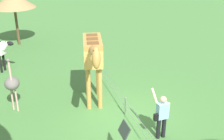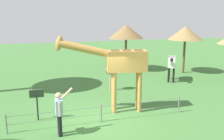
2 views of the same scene
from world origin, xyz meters
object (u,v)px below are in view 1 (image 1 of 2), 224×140
at_px(ostrich, 12,84).
at_px(shade_hut_near, 14,0).
at_px(giraffe, 93,56).
at_px(info_sign, 124,135).
at_px(visitor, 162,115).

bearing_deg(ostrich, shade_hut_near, 177.65).
distance_m(ostrich, shade_hut_near, 8.45).
xyz_separation_m(giraffe, ostrich, (-0.56, -3.05, -0.98)).
height_order(shade_hut_near, info_sign, shade_hut_near).
bearing_deg(giraffe, visitor, 30.33).
xyz_separation_m(giraffe, info_sign, (3.46, 0.02, -1.21)).
relative_size(giraffe, info_sign, 2.95).
bearing_deg(visitor, info_sign, -65.08).
height_order(visitor, shade_hut_near, shade_hut_near).
relative_size(giraffe, shade_hut_near, 1.19).
relative_size(giraffe, ostrich, 1.73).
distance_m(giraffe, ostrich, 3.25).
height_order(visitor, info_sign, visitor).
relative_size(ostrich, shade_hut_near, 0.69).
relative_size(visitor, shade_hut_near, 0.51).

